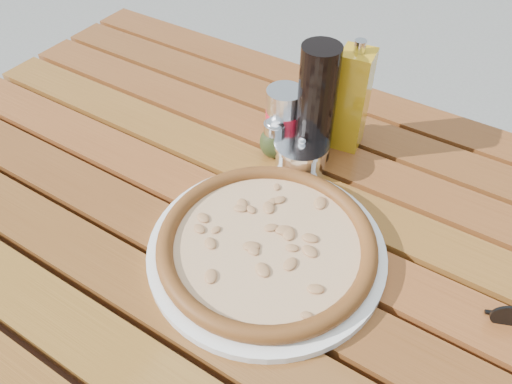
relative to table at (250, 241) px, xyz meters
The scene contains 9 objects.
table is the anchor object (origin of this frame).
plate 0.12m from the table, 39.99° to the right, with size 0.36×0.36×0.01m, color white.
pizza 0.13m from the table, 39.99° to the right, with size 0.44×0.44×0.03m.
pepper_shaker 0.23m from the table, 93.75° to the left, with size 0.06×0.06×0.08m.
oregano_shaker 0.19m from the table, 105.44° to the left, with size 0.07×0.07×0.08m.
dark_bottle 0.26m from the table, 84.30° to the left, with size 0.07×0.07×0.22m, color black.
soda_can 0.23m from the table, 103.07° to the left, with size 0.09×0.09×0.12m.
olive_oil_cruet 0.31m from the table, 77.67° to the left, with size 0.06×0.06×0.21m.
parmesan_tin 0.18m from the table, 82.51° to the left, with size 0.12×0.12×0.07m.
Camera 1 is at (0.31, -0.46, 1.35)m, focal length 35.00 mm.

